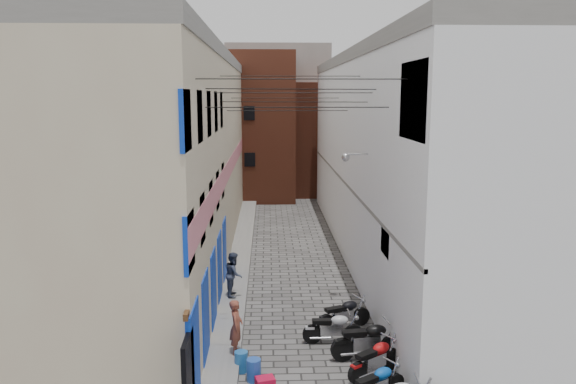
{
  "coord_description": "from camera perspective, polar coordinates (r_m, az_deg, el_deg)",
  "views": [
    {
      "loc": [
        -0.82,
        -11.4,
        7.12
      ],
      "look_at": [
        0.04,
        12.47,
        3.0
      ],
      "focal_mm": 35.0,
      "sensor_mm": 36.0,
      "label": 1
    }
  ],
  "objects": [
    {
      "name": "plinth",
      "position": [
        25.41,
        -4.79,
        -6.23
      ],
      "size": [
        0.9,
        26.0,
        0.25
      ],
      "primitive_type": "cube",
      "color": "slate",
      "rests_on": "ground"
    },
    {
      "name": "building_left",
      "position": [
        24.84,
        -11.72,
        3.52
      ],
      "size": [
        5.1,
        27.0,
        9.0
      ],
      "color": "#BCA98E",
      "rests_on": "ground"
    },
    {
      "name": "building_right",
      "position": [
        25.22,
        11.31,
        3.65
      ],
      "size": [
        5.94,
        26.0,
        9.0
      ],
      "color": "white",
      "rests_on": "ground"
    },
    {
      "name": "building_far_brick_left",
      "position": [
        39.48,
        -3.8,
        6.69
      ],
      "size": [
        6.0,
        6.0,
        10.0
      ],
      "primitive_type": "cube",
      "color": "brown",
      "rests_on": "ground"
    },
    {
      "name": "building_far_brick_right",
      "position": [
        41.69,
        3.21,
        5.48
      ],
      "size": [
        5.0,
        6.0,
        8.0
      ],
      "primitive_type": "cube",
      "color": "brown",
      "rests_on": "ground"
    },
    {
      "name": "building_far_concrete",
      "position": [
        45.44,
        -1.04,
        7.74
      ],
      "size": [
        8.0,
        5.0,
        11.0
      ],
      "primitive_type": "cube",
      "color": "slate",
      "rests_on": "ground"
    },
    {
      "name": "far_shopfront",
      "position": [
        37.09,
        -0.77,
        0.6
      ],
      "size": [
        2.0,
        0.3,
        2.4
      ],
      "primitive_type": "cube",
      "color": "black",
      "rests_on": "ground"
    },
    {
      "name": "overhead_wires",
      "position": [
        19.06,
        0.41,
        9.8
      ],
      "size": [
        5.8,
        13.02,
        1.32
      ],
      "color": "black",
      "rests_on": "ground"
    },
    {
      "name": "motorcycle_c",
      "position": [
        13.98,
        9.03,
        -18.59
      ],
      "size": [
        1.76,
        1.41,
        1.01
      ],
      "primitive_type": null,
      "rotation": [
        0.0,
        0.0,
        -1.0
      ],
      "color": "#0B49A6",
      "rests_on": "ground"
    },
    {
      "name": "motorcycle_d",
      "position": [
        15.09,
        8.89,
        -16.23
      ],
      "size": [
        1.82,
        1.51,
        1.05
      ],
      "primitive_type": null,
      "rotation": [
        0.0,
        0.0,
        -0.96
      ],
      "color": "#B60D0E",
      "rests_on": "ground"
    },
    {
      "name": "motorcycle_e",
      "position": [
        15.91,
        8.11,
        -14.52
      ],
      "size": [
        2.13,
        0.91,
        1.2
      ],
      "primitive_type": null,
      "rotation": [
        0.0,
        0.0,
        -1.44
      ],
      "color": "black",
      "rests_on": "ground"
    },
    {
      "name": "motorcycle_f",
      "position": [
        16.76,
        4.6,
        -13.45
      ],
      "size": [
        1.78,
        0.57,
        1.03
      ],
      "primitive_type": null,
      "rotation": [
        0.0,
        0.0,
        -1.58
      ],
      "color": "#AEAFB3",
      "rests_on": "ground"
    },
    {
      "name": "motorcycle_g",
      "position": [
        17.72,
        5.71,
        -12.09
      ],
      "size": [
        1.92,
        1.27,
        1.06
      ],
      "primitive_type": null,
      "rotation": [
        0.0,
        0.0,
        -1.16
      ],
      "color": "black",
      "rests_on": "ground"
    },
    {
      "name": "person_a",
      "position": [
        15.54,
        -5.28,
        -13.46
      ],
      "size": [
        0.39,
        0.57,
        1.49
      ],
      "primitive_type": "imported",
      "rotation": [
        0.0,
        0.0,
        1.5
      ],
      "color": "brown",
      "rests_on": "plinth"
    },
    {
      "name": "person_b",
      "position": [
        19.69,
        -5.52,
        -8.3
      ],
      "size": [
        0.6,
        0.76,
        1.54
      ],
      "primitive_type": "imported",
      "rotation": [
        0.0,
        0.0,
        1.55
      ],
      "color": "#363E52",
      "rests_on": "plinth"
    },
    {
      "name": "water_jug_near",
      "position": [
        14.87,
        -3.5,
        -17.6
      ],
      "size": [
        0.46,
        0.46,
        0.57
      ],
      "primitive_type": "cylinder",
      "rotation": [
        0.0,
        0.0,
        -0.32
      ],
      "color": "#224EAD",
      "rests_on": "ground"
    },
    {
      "name": "water_jug_far",
      "position": [
        15.32,
        -4.78,
        -16.79
      ],
      "size": [
        0.39,
        0.39,
        0.55
      ],
      "primitive_type": "cylinder",
      "rotation": [
        0.0,
        0.0,
        0.11
      ],
      "color": "#2264AB",
      "rests_on": "ground"
    },
    {
      "name": "red_crate",
      "position": [
        14.58,
        -2.34,
        -18.82
      ],
      "size": [
        0.53,
        0.45,
        0.28
      ],
      "primitive_type": "cube",
      "rotation": [
        0.0,
        0.0,
        0.27
      ],
      "color": "#C00D33",
      "rests_on": "ground"
    }
  ]
}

